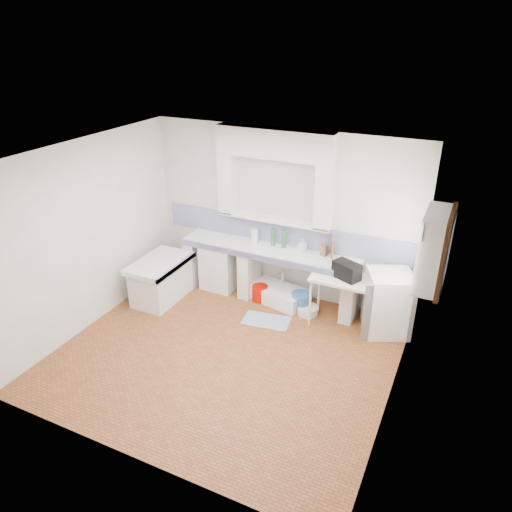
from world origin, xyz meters
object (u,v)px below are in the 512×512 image
at_px(side_table, 342,301).
at_px(fridge, 388,303).
at_px(stove, 221,266).
at_px(sink, 278,295).

height_order(side_table, fridge, fridge).
height_order(stove, sink, stove).
bearing_deg(fridge, sink, 152.20).
bearing_deg(side_table, fridge, 9.65).
distance_m(sink, fridge, 1.84).
xyz_separation_m(stove, fridge, (2.91, -0.14, 0.07)).
height_order(sink, side_table, side_table).
xyz_separation_m(sink, fridge, (1.80, -0.10, 0.37)).
relative_size(sink, fridge, 0.98).
bearing_deg(sink, side_table, 2.11).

